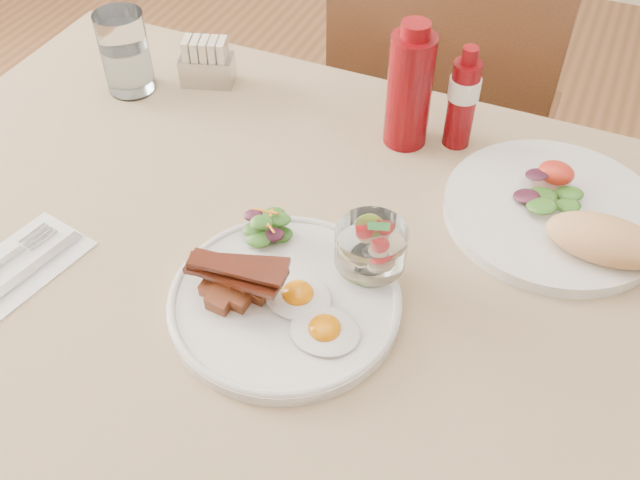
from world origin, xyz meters
TOP-DOWN VIEW (x-y plane):
  - table at (0.00, 0.00)m, footprint 1.33×0.88m
  - chair_far at (0.00, 0.66)m, footprint 0.42×0.42m
  - main_plate at (-0.00, -0.07)m, footprint 0.28×0.28m
  - fried_eggs at (0.04, -0.09)m, footprint 0.13×0.11m
  - bacon_potato_pile at (-0.06, -0.09)m, footprint 0.13×0.08m
  - side_salad at (-0.07, 0.01)m, footprint 0.07×0.07m
  - fruit_cup at (0.07, 0.00)m, footprint 0.09×0.09m
  - second_plate at (0.28, 0.20)m, footprint 0.30×0.30m
  - ketchup_bottle at (0.02, 0.30)m, footprint 0.08×0.08m
  - hot_sauce_bottle at (0.10, 0.32)m, footprint 0.06×0.06m
  - sugar_caddy at (-0.33, 0.31)m, footprint 0.10×0.07m
  - water_glass at (-0.44, 0.25)m, footprint 0.08×0.08m
  - napkin_cutlery at (-0.34, -0.16)m, footprint 0.14×0.21m

SIDE VIEW (x-z plane):
  - chair_far at x=0.00m, z-range 0.06..0.99m
  - table at x=0.00m, z-range 0.29..1.04m
  - napkin_cutlery at x=-0.34m, z-range 0.75..0.76m
  - main_plate at x=0.00m, z-range 0.75..0.77m
  - second_plate at x=0.28m, z-range 0.73..0.81m
  - fried_eggs at x=0.04m, z-range 0.76..0.79m
  - side_salad at x=-0.07m, z-range 0.77..0.80m
  - sugar_caddy at x=-0.33m, z-range 0.75..0.83m
  - bacon_potato_pile at x=-0.06m, z-range 0.77..0.82m
  - water_glass at x=-0.44m, z-range 0.74..0.88m
  - fruit_cup at x=0.07m, z-range 0.77..0.86m
  - hot_sauce_bottle at x=0.10m, z-range 0.75..0.91m
  - ketchup_bottle at x=0.02m, z-range 0.75..0.94m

